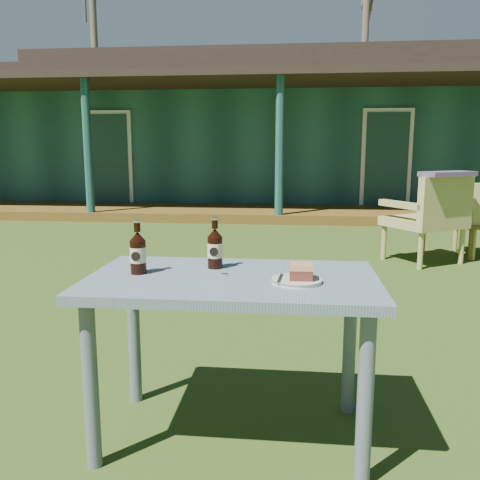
# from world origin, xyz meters

# --- Properties ---
(ground) EXTENTS (80.00, 80.00, 0.00)m
(ground) POSITION_xyz_m (0.00, 0.00, 0.00)
(ground) COLOR #334916
(pavilion) EXTENTS (15.80, 8.30, 3.45)m
(pavilion) POSITION_xyz_m (-0.00, 9.39, 1.61)
(pavilion) COLOR #1C4943
(pavilion) RESTS_ON ground
(tree_left) EXTENTS (0.28, 0.28, 10.50)m
(tree_left) POSITION_xyz_m (-8.00, 17.50, 5.25)
(tree_left) COLOR brown
(tree_left) RESTS_ON ground
(tree_mid) EXTENTS (0.28, 0.28, 9.50)m
(tree_mid) POSITION_xyz_m (3.00, 18.50, 4.75)
(tree_mid) COLOR brown
(tree_mid) RESTS_ON ground
(cafe_table) EXTENTS (1.20, 0.70, 0.72)m
(cafe_table) POSITION_xyz_m (0.00, -1.60, 0.62)
(cafe_table) COLOR slate
(cafe_table) RESTS_ON ground
(plate) EXTENTS (0.20, 0.20, 0.01)m
(plate) POSITION_xyz_m (0.26, -1.66, 0.73)
(plate) COLOR silver
(plate) RESTS_ON cafe_table
(cake_slice) EXTENTS (0.09, 0.09, 0.06)m
(cake_slice) POSITION_xyz_m (0.28, -1.66, 0.77)
(cake_slice) COLOR #57261B
(cake_slice) RESTS_ON plate
(fork) EXTENTS (0.02, 0.14, 0.00)m
(fork) POSITION_xyz_m (0.20, -1.67, 0.74)
(fork) COLOR silver
(fork) RESTS_ON plate
(cola_bottle_near) EXTENTS (0.07, 0.07, 0.23)m
(cola_bottle_near) POSITION_xyz_m (-0.09, -1.46, 0.81)
(cola_bottle_near) COLOR black
(cola_bottle_near) RESTS_ON cafe_table
(cola_bottle_far) EXTENTS (0.07, 0.07, 0.23)m
(cola_bottle_far) POSITION_xyz_m (-0.40, -1.59, 0.81)
(cola_bottle_far) COLOR black
(cola_bottle_far) RESTS_ON cafe_table
(bottle_cap) EXTENTS (0.03, 0.03, 0.01)m
(bottle_cap) POSITION_xyz_m (-0.03, -1.58, 0.72)
(bottle_cap) COLOR silver
(bottle_cap) RESTS_ON cafe_table
(armchair_left) EXTENTS (0.96, 0.94, 0.96)m
(armchair_left) POSITION_xyz_m (1.73, 2.02, 0.54)
(armchair_left) COLOR tan
(armchair_left) RESTS_ON ground
(floral_throw) EXTENTS (0.65, 0.53, 0.05)m
(floral_throw) POSITION_xyz_m (1.83, 1.86, 0.99)
(floral_throw) COLOR #5A4167
(floral_throw) RESTS_ON armchair_left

